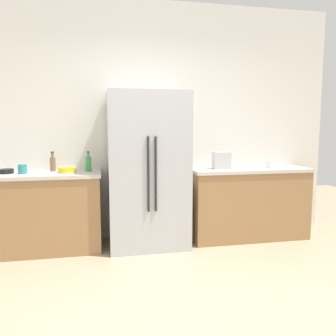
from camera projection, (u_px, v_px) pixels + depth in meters
ground_plane at (183, 312)px, 2.57m from camera, size 9.68×9.68×0.00m
kitchen_back_panel at (147, 122)px, 4.26m from camera, size 4.84×0.10×2.93m
counter_left at (41, 212)px, 3.80m from camera, size 1.36×0.59×0.89m
counter_right at (247, 202)px, 4.29m from camera, size 1.49×0.59×0.89m
refrigerator at (148, 170)px, 3.93m from camera, size 0.91×0.68×1.80m
toaster at (221, 160)px, 4.13m from camera, size 0.21×0.14×0.21m
bottle_a at (88, 164)px, 3.87m from camera, size 0.07×0.07×0.23m
bottle_b at (53, 163)px, 3.90m from camera, size 0.06×0.06×0.23m
cup_a at (23, 169)px, 3.69m from camera, size 0.09×0.09×0.10m
cup_b at (269, 164)px, 4.21m from camera, size 0.09×0.09×0.10m
bowl_a at (6, 171)px, 3.72m from camera, size 0.16×0.16×0.05m
bowl_b at (67, 170)px, 3.79m from camera, size 0.20×0.20×0.06m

